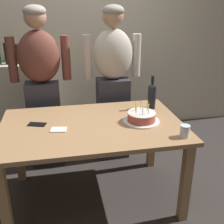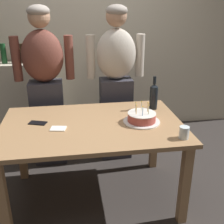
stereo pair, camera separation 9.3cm
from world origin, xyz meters
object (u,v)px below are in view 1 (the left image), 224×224
Objects in this scene: napkin_stack at (58,130)px; person_woman_cardigan at (113,83)px; birthday_cake at (141,117)px; person_man_bearded at (42,87)px; wine_bottle at (152,95)px; water_glass_near at (185,131)px; cell_phone at (37,124)px.

napkin_stack is 0.07× the size of person_woman_cardigan.
person_man_bearded is (-0.83, 0.75, 0.09)m from birthday_cake.
birthday_cake is at bearing -122.80° from wine_bottle.
birthday_cake reaches higher than water_glass_near.
birthday_cake reaches higher than napkin_stack.
napkin_stack is 0.99m from person_woman_cardigan.
person_man_bearded reaches higher than water_glass_near.
wine_bottle reaches higher than water_glass_near.
person_man_bearded is at bearing 138.08° from birthday_cake.
person_woman_cardigan is at bearing 121.30° from wine_bottle.
person_woman_cardigan is at bearing 52.51° from napkin_stack.
birthday_cake reaches higher than cell_phone.
cell_phone is (-0.86, 0.11, -0.04)m from birthday_cake.
cell_phone is (-1.10, 0.44, -0.04)m from water_glass_near.
wine_bottle is (0.19, 0.29, 0.09)m from birthday_cake.
person_man_bearded reaches higher than birthday_cake.
person_woman_cardigan reaches higher than wine_bottle.
water_glass_near is at bearing -18.00° from napkin_stack.
wine_bottle is at bearing 57.20° from birthday_cake.
cell_phone is at bearing 87.45° from person_man_bearded.
wine_bottle is 1.07m from cell_phone.
person_woman_cardigan reaches higher than birthday_cake.
person_man_bearded is at bearing 155.71° from wine_bottle.
person_woman_cardigan reaches higher than water_glass_near.
birthday_cake is 0.98× the size of wine_bottle.
person_woman_cardigan is at bearing 97.15° from birthday_cake.
birthday_cake is 2.13× the size of cell_phone.
wine_bottle is 0.19× the size of person_woman_cardigan.
napkin_stack is at bearing -177.54° from birthday_cake.
napkin_stack is at bearing -19.61° from cell_phone.
cell_phone is at bearing 39.88° from person_woman_cardigan.
person_woman_cardigan is (0.77, 0.64, 0.13)m from cell_phone.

